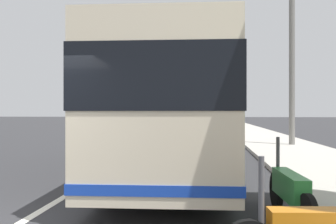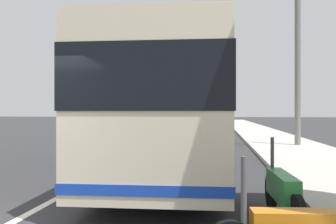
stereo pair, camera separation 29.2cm
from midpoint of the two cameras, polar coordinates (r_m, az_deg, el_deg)
sidewalk_curb at (r=15.01m, az=19.78°, el=-6.22°), size 110.00×3.60×0.14m
lane_divider_line at (r=14.91m, az=-5.24°, el=-6.51°), size 110.00×0.16×0.01m
coach_bus at (r=9.98m, az=-0.08°, el=0.75°), size 10.46×3.03×3.22m
motorcycle_nearest_curb at (r=5.71m, az=17.92°, el=-12.30°), size 2.26×0.31×1.27m
car_oncoming at (r=36.73m, az=-1.45°, el=-1.57°), size 4.46×2.07×1.41m
car_ahead_same_lane at (r=39.30m, az=5.25°, el=-1.46°), size 4.32×2.04×1.43m
car_far_distant at (r=47.07m, az=0.36°, el=-1.13°), size 4.19×1.97×1.55m
utility_pole at (r=17.81m, az=19.21°, el=8.10°), size 0.27×0.27×8.41m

